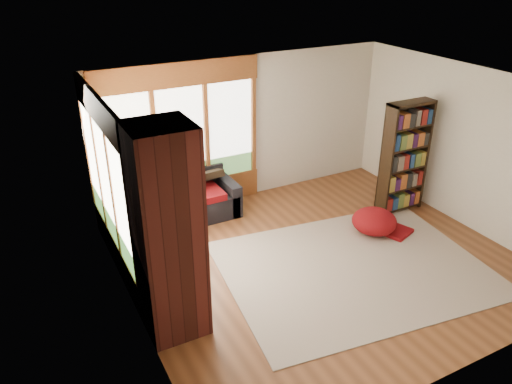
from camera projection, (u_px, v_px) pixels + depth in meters
name	position (u px, v px, depth m)	size (l,w,h in m)	color
floor	(321.00, 260.00, 7.45)	(5.50, 5.50, 0.00)	brown
ceiling	(333.00, 88.00, 6.31)	(5.50, 5.50, 0.00)	white
wall_back	(245.00, 129.00, 8.87)	(5.50, 0.04, 2.60)	silver
wall_front	(473.00, 276.00, 4.89)	(5.50, 0.04, 2.60)	silver
wall_left	(129.00, 228.00, 5.73)	(0.04, 5.00, 2.60)	silver
wall_right	(467.00, 148.00, 8.03)	(0.04, 5.00, 2.60)	silver
windows_back	(182.00, 138.00, 8.32)	(2.82, 0.10, 1.90)	brown
windows_left	(107.00, 184.00, 6.67)	(0.10, 2.62, 1.90)	brown
roller_blind	(92.00, 137.00, 7.17)	(0.03, 0.72, 0.90)	#839856
brick_chimney	(168.00, 235.00, 5.60)	(0.70, 0.70, 2.60)	#471914
sectional_sofa	(158.00, 223.00, 7.85)	(2.20, 2.20, 0.80)	black
area_rug	(354.00, 268.00, 7.26)	(3.71, 2.84, 0.01)	silver
bookshelf	(404.00, 158.00, 8.48)	(0.84, 0.28, 1.97)	black
pouf	(374.00, 221.00, 8.11)	(0.73, 0.73, 0.39)	maroon
dog_tan	(183.00, 187.00, 7.91)	(1.02, 0.85, 0.50)	brown
dog_brindle	(144.00, 221.00, 6.98)	(0.58, 0.86, 0.45)	black
throw_pillows	(159.00, 193.00, 7.72)	(1.98, 1.68, 0.45)	black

